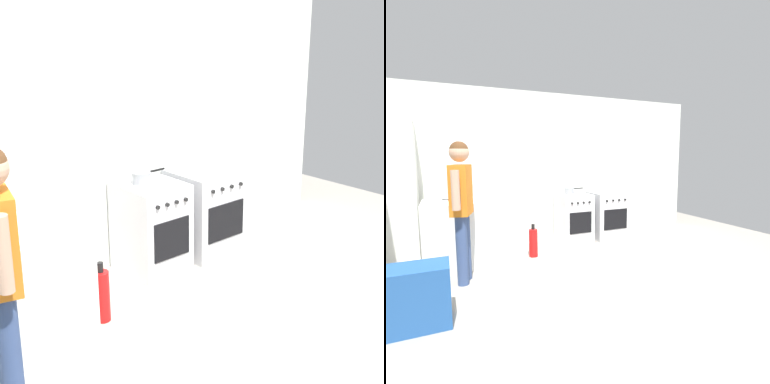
# 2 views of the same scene
# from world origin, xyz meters

# --- Properties ---
(ground_plane) EXTENTS (8.00, 8.00, 0.00)m
(ground_plane) POSITION_xyz_m (0.00, 0.00, 0.00)
(ground_plane) COLOR gray
(back_wall) EXTENTS (6.00, 0.10, 2.60)m
(back_wall) POSITION_xyz_m (0.00, 1.95, 1.30)
(back_wall) COLOR silver
(back_wall) RESTS_ON ground
(counter_unit) EXTENTS (1.30, 0.70, 0.90)m
(counter_unit) POSITION_xyz_m (-1.35, 1.20, 0.45)
(counter_unit) COLOR white
(counter_unit) RESTS_ON ground
(oven_left) EXTENTS (0.53, 0.62, 0.85)m
(oven_left) POSITION_xyz_m (0.35, 1.58, 0.43)
(oven_left) COLOR silver
(oven_left) RESTS_ON ground
(oven_right) EXTENTS (0.62, 0.62, 0.85)m
(oven_right) POSITION_xyz_m (1.03, 1.58, 0.43)
(oven_right) COLOR silver
(oven_right) RESTS_ON ground
(pot) EXTENTS (0.35, 0.17, 0.11)m
(pot) POSITION_xyz_m (0.30, 1.63, 0.90)
(pot) COLOR gray
(pot) RESTS_ON oven_left
(knife_bread) EXTENTS (0.33, 0.18, 0.01)m
(knife_bread) POSITION_xyz_m (-1.79, 1.41, 0.90)
(knife_bread) COLOR silver
(knife_bread) RESTS_ON counter_unit
(knife_utility) EXTENTS (0.25, 0.05, 0.01)m
(knife_utility) POSITION_xyz_m (-1.67, 1.31, 0.90)
(knife_utility) COLOR silver
(knife_utility) RESTS_ON counter_unit
(knife_paring) EXTENTS (0.21, 0.05, 0.01)m
(knife_paring) POSITION_xyz_m (-1.57, 0.96, 0.91)
(knife_paring) COLOR silver
(knife_paring) RESTS_ON counter_unit
(person) EXTENTS (0.29, 0.55, 1.68)m
(person) POSITION_xyz_m (-1.53, 0.56, 1.01)
(person) COLOR #384C7A
(person) RESTS_ON ground
(fire_extinguisher) EXTENTS (0.13, 0.13, 0.50)m
(fire_extinguisher) POSITION_xyz_m (-0.52, 1.10, 0.22)
(fire_extinguisher) COLOR red
(fire_extinguisher) RESTS_ON ground
(recycling_crate_lower) EXTENTS (0.52, 0.36, 0.28)m
(recycling_crate_lower) POSITION_xyz_m (-1.96, -0.29, 0.14)
(recycling_crate_lower) COLOR #235193
(recycling_crate_lower) RESTS_ON ground
(recycling_crate_upper) EXTENTS (0.52, 0.36, 0.28)m
(recycling_crate_upper) POSITION_xyz_m (-1.96, -0.29, 0.42)
(recycling_crate_upper) COLOR #235193
(recycling_crate_upper) RESTS_ON recycling_crate_lower
(larder_cabinet) EXTENTS (0.48, 0.44, 2.00)m
(larder_cabinet) POSITION_xyz_m (-2.30, 1.68, 1.00)
(larder_cabinet) COLOR white
(larder_cabinet) RESTS_ON ground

